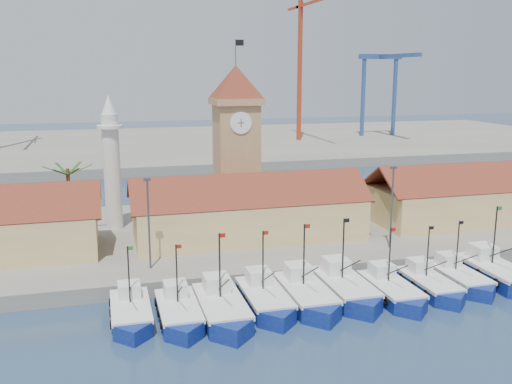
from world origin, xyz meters
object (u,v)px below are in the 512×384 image
object	(u,v)px
boat_5	(346,290)
clock_tower	(236,142)
boat_0	(131,314)
minaret	(112,162)

from	to	relation	value
boat_5	clock_tower	bearing A→B (deg)	102.40
boat_0	clock_tower	bearing A→B (deg)	57.70
boat_0	minaret	bearing A→B (deg)	91.46
boat_5	boat_0	bearing A→B (deg)	-179.87
boat_0	clock_tower	distance (m)	29.16
clock_tower	boat_5	bearing A→B (deg)	-77.60
minaret	boat_5	bearing A→B (deg)	-51.01
minaret	boat_0	bearing A→B (deg)	-88.54
boat_0	clock_tower	xyz separation A→B (m)	(14.37, 22.74, 11.27)
boat_5	minaret	world-z (taller)	minaret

